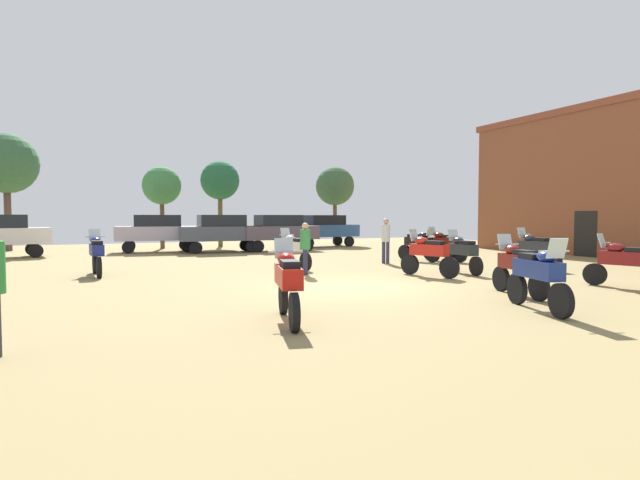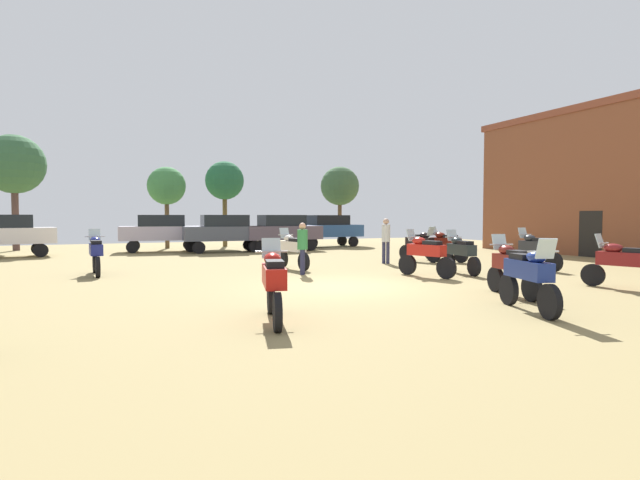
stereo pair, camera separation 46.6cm
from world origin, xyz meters
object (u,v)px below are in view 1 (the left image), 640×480
(motorcycle_5, at_px, (462,252))
(tree_2, at_px, (162,186))
(person_1, at_px, (386,237))
(tree_4, at_px, (6,164))
(motorcycle_1, at_px, (288,281))
(motorcycle_2, at_px, (626,261))
(motorcycle_11, at_px, (444,244))
(person_3, at_px, (305,244))
(tree_5, at_px, (335,186))
(tree_1, at_px, (220,181))
(motorcycle_6, at_px, (294,249))
(car_5, at_px, (158,230))
(motorcycle_12, at_px, (535,249))
(motorcycle_13, at_px, (419,244))
(motorcycle_7, at_px, (538,275))
(motorcycle_3, at_px, (97,253))
(car_2, at_px, (324,228))
(car_3, at_px, (222,230))
(motorcycle_10, at_px, (428,253))
(motorcycle_9, at_px, (518,266))
(car_4, at_px, (278,230))

(motorcycle_5, xyz_separation_m, tree_2, (-7.35, 17.68, 3.00))
(person_1, bearing_deg, tree_4, 179.09)
(tree_2, height_order, tree_4, tree_4)
(motorcycle_1, relative_size, motorcycle_2, 1.02)
(motorcycle_11, xyz_separation_m, tree_2, (-9.77, 13.76, 2.98))
(person_3, relative_size, tree_5, 0.32)
(motorcycle_2, bearing_deg, tree_1, 86.92)
(motorcycle_6, xyz_separation_m, car_5, (-3.34, 11.21, 0.44))
(motorcycle_12, distance_m, motorcycle_13, 4.77)
(tree_4, bearing_deg, motorcycle_11, -40.54)
(motorcycle_7, bearing_deg, person_3, -59.84)
(motorcycle_3, distance_m, tree_5, 20.84)
(tree_2, distance_m, tree_5, 11.72)
(motorcycle_7, xyz_separation_m, car_2, (5.45, 21.29, 0.43))
(motorcycle_1, relative_size, motorcycle_13, 1.04)
(motorcycle_13, xyz_separation_m, car_3, (-6.32, 8.83, 0.43))
(motorcycle_6, bearing_deg, motorcycle_10, -60.85)
(motorcycle_2, bearing_deg, motorcycle_12, 52.61)
(motorcycle_11, distance_m, tree_1, 15.87)
(tree_1, distance_m, tree_4, 11.67)
(person_3, height_order, tree_4, tree_4)
(tree_1, bearing_deg, car_2, -24.60)
(motorcycle_1, distance_m, motorcycle_10, 7.93)
(motorcycle_1, height_order, motorcycle_5, motorcycle_1)
(motorcycle_9, height_order, motorcycle_10, motorcycle_10)
(car_5, relative_size, tree_4, 0.69)
(tree_4, bearing_deg, motorcycle_12, -45.82)
(motorcycle_1, xyz_separation_m, motorcycle_10, (6.55, 4.45, 0.00))
(motorcycle_2, relative_size, motorcycle_13, 1.02)
(motorcycle_1, xyz_separation_m, motorcycle_11, (10.57, 8.60, -0.00))
(motorcycle_2, xyz_separation_m, motorcycle_5, (-1.55, 4.59, 0.00))
(motorcycle_11, distance_m, motorcycle_13, 1.09)
(motorcycle_9, bearing_deg, motorcycle_2, 8.19)
(tree_2, height_order, tree_5, tree_5)
(motorcycle_2, distance_m, motorcycle_11, 8.55)
(car_4, bearing_deg, car_2, -60.12)
(motorcycle_10, bearing_deg, motorcycle_12, -14.84)
(car_4, relative_size, tree_2, 0.89)
(motorcycle_11, xyz_separation_m, tree_5, (1.94, 14.12, 3.29))
(motorcycle_2, height_order, tree_4, tree_4)
(motorcycle_12, height_order, tree_4, tree_4)
(motorcycle_1, xyz_separation_m, car_4, (6.43, 17.72, 0.44))
(motorcycle_11, bearing_deg, motorcycle_6, 169.09)
(motorcycle_6, bearing_deg, car_5, 97.98)
(car_5, bearing_deg, motorcycle_13, -132.52)
(motorcycle_9, bearing_deg, motorcycle_1, -162.93)
(car_5, bearing_deg, motorcycle_11, -130.60)
(person_3, xyz_separation_m, tree_2, (-2.41, 15.79, 2.72))
(motorcycle_9, xyz_separation_m, motorcycle_11, (4.45, 8.19, 0.01))
(car_4, bearing_deg, person_3, 162.85)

